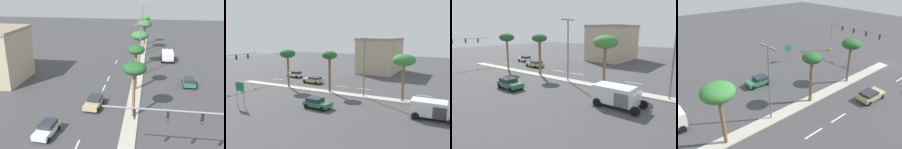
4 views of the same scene
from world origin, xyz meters
The scene contains 14 objects.
ground_plane centered at (0.00, 27.43, 0.00)m, with size 160.00×160.00×0.00m, color #424244.
median_curb centered at (0.00, 35.27, 0.06)m, with size 1.80×70.55×0.12m, color #B7B2A3.
lane_stripe_leading centered at (-5.25, 4.00, 0.01)m, with size 0.20×2.80×0.01m, color silver.
lane_stripe_front centered at (-5.25, 13.78, 0.01)m, with size 0.20×2.80×0.01m, color silver.
lane_stripe_rear centered at (-5.25, 20.77, 0.01)m, with size 0.20×2.80×0.01m, color silver.
lane_stripe_right centered at (-5.25, 25.28, 0.01)m, with size 0.20×2.80×0.01m, color silver.
traffic_signal_gantry centered at (8.52, 1.70, 4.42)m, with size 14.58×0.53×6.77m.
directional_road_sign centered at (13.23, 13.77, 2.59)m, with size 0.10×1.61×3.58m.
palm_tree_far centered at (0.23, 11.76, 6.40)m, with size 2.97×2.97×7.30m.
palm_tree_leading centered at (-0.11, 20.80, 6.28)m, with size 2.66×2.66×7.27m.
palm_tree_outboard centered at (-0.16, 33.66, 6.28)m, with size 3.44×3.44×7.24m.
street_lamp_right centered at (0.21, 27.42, 5.75)m, with size 2.90×0.24×9.59m.
sedan_green_left centered at (8.73, 23.78, 0.76)m, with size 2.21×3.94×1.44m.
sedan_tan_far centered at (-5.38, 13.78, 0.74)m, with size 2.36×4.43×1.35m.
Camera 4 is at (-18.19, 39.75, 16.93)m, focal length 34.34 mm.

